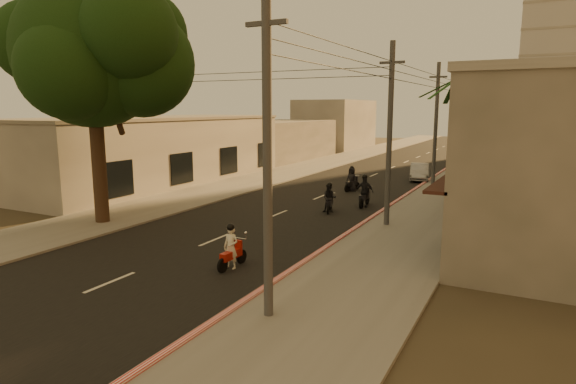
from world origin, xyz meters
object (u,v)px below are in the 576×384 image
Objects in this scene: scooter_mid_a at (330,199)px; broadleaf_tree at (99,54)px; parked_car at (419,172)px; palm_tree at (456,87)px; scooter_red at (231,249)px; scooter_mid_b at (364,192)px; scooter_far_a at (352,180)px.

broadleaf_tree is at bearing -154.85° from scooter_mid_a.
palm_tree is at bearing -78.32° from parked_car.
scooter_mid_a reaches higher than scooter_red.
parked_car is at bearing 113.21° from palm_tree.
broadleaf_tree is at bearing -138.48° from scooter_mid_b.
parked_car is (1.38, 25.66, -0.07)m from scooter_red.
broadleaf_tree is at bearing -136.52° from palm_tree.
scooter_far_a reaches higher than scooter_mid_a.
scooter_mid_b reaches higher than parked_car.
broadleaf_tree reaches higher than palm_tree.
scooter_red is 0.87× the size of scooter_mid_b.
palm_tree is at bearing 32.18° from scooter_mid_a.
scooter_mid_b is 1.11× the size of scooter_far_a.
scooter_far_a is at bearing 84.64° from scooter_mid_a.
broadleaf_tree is 18.54m from scooter_far_a.
scooter_far_a is at bearing 114.33° from scooter_mid_b.
parked_car is (10.84, 22.66, -7.79)m from broadleaf_tree.
palm_tree reaches higher than scooter_mid_a.
scooter_far_a is (-2.56, 4.94, -0.06)m from scooter_mid_b.
parked_car is (1.85, 14.97, -0.11)m from scooter_mid_a.
scooter_mid_a is at bearing 40.57° from broadleaf_tree.
broadleaf_tree reaches higher than scooter_red.
scooter_mid_a is 2.73m from scooter_mid_b.
parked_car is (3.16, 7.62, -0.14)m from scooter_far_a.
scooter_far_a is at bearing 62.97° from broadleaf_tree.
scooter_far_a is (-1.31, 7.36, 0.03)m from scooter_mid_a.
parked_car is (0.60, 12.55, -0.20)m from scooter_mid_b.
palm_tree is 9.46m from scooter_far_a.
palm_tree is (14.61, 13.86, -1.33)m from broadleaf_tree.
palm_tree is 4.05× the size of scooter_mid_b.
broadleaf_tree is 26.30m from parked_car.
scooter_mid_b is at bearing -104.24° from parked_car.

